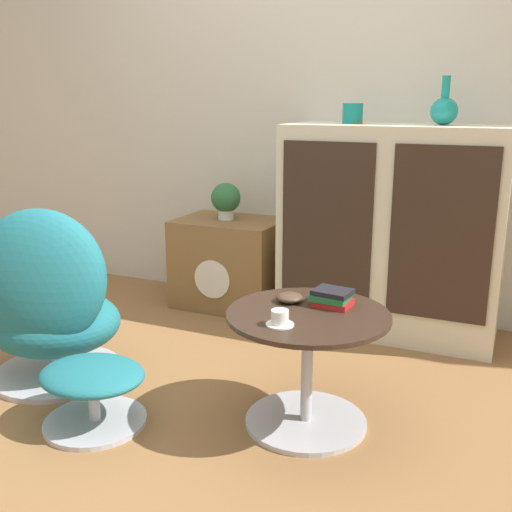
% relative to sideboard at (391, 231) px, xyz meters
% --- Properties ---
extents(ground_plane, '(12.00, 12.00, 0.00)m').
position_rel_sideboard_xyz_m(ground_plane, '(-0.50, -1.18, -0.55)').
color(ground_plane, olive).
extents(wall_back, '(6.40, 0.06, 2.60)m').
position_rel_sideboard_xyz_m(wall_back, '(-0.50, 0.27, 0.75)').
color(wall_back, beige).
rests_on(wall_back, ground_plane).
extents(sideboard, '(1.12, 0.49, 1.10)m').
position_rel_sideboard_xyz_m(sideboard, '(0.00, 0.00, 0.00)').
color(sideboard, beige).
rests_on(sideboard, ground_plane).
extents(tv_console, '(0.62, 0.46, 0.53)m').
position_rel_sideboard_xyz_m(tv_console, '(-0.96, 0.02, -0.29)').
color(tv_console, brown).
rests_on(tv_console, ground_plane).
extents(egg_chair, '(0.74, 0.71, 0.81)m').
position_rel_sideboard_xyz_m(egg_chair, '(-1.23, -1.23, -0.19)').
color(egg_chair, '#B7B7BC').
rests_on(egg_chair, ground_plane).
extents(ottoman, '(0.42, 0.40, 0.25)m').
position_rel_sideboard_xyz_m(ottoman, '(-0.81, -1.46, -0.38)').
color(ottoman, '#B7B7BC').
rests_on(ottoman, ground_plane).
extents(coffee_table, '(0.61, 0.61, 0.46)m').
position_rel_sideboard_xyz_m(coffee_table, '(-0.07, -1.12, -0.28)').
color(coffee_table, '#B7B7BC').
rests_on(coffee_table, ground_plane).
extents(vase_leftmost, '(0.11, 0.11, 0.10)m').
position_rel_sideboard_xyz_m(vase_leftmost, '(-0.23, 0.00, 0.60)').
color(vase_leftmost, '#147A75').
rests_on(vase_leftmost, sideboard).
extents(vase_inner_left, '(0.13, 0.13, 0.23)m').
position_rel_sideboard_xyz_m(vase_inner_left, '(0.22, 0.00, 0.62)').
color(vase_inner_left, teal).
rests_on(vase_inner_left, sideboard).
extents(potted_plant, '(0.18, 0.18, 0.22)m').
position_rel_sideboard_xyz_m(potted_plant, '(-0.98, 0.02, 0.10)').
color(potted_plant, silver).
rests_on(potted_plant, tv_console).
extents(teacup, '(0.10, 0.10, 0.06)m').
position_rel_sideboard_xyz_m(teacup, '(-0.11, -1.28, -0.07)').
color(teacup, white).
rests_on(teacup, coffee_table).
extents(book_stack, '(0.16, 0.13, 0.06)m').
position_rel_sideboard_xyz_m(book_stack, '(-0.01, -1.01, -0.06)').
color(book_stack, red).
rests_on(book_stack, coffee_table).
extents(bowl, '(0.10, 0.10, 0.04)m').
position_rel_sideboard_xyz_m(bowl, '(-0.17, -1.03, -0.07)').
color(bowl, '#4C3828').
rests_on(bowl, coffee_table).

